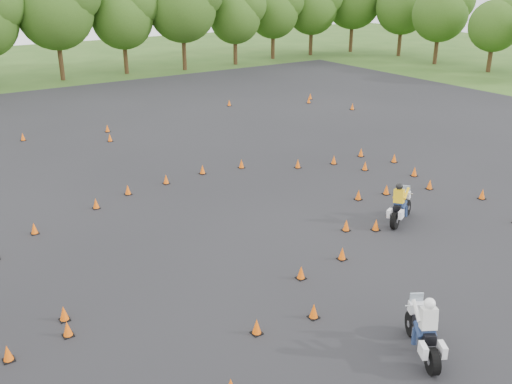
{
  "coord_description": "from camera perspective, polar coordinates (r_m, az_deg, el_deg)",
  "views": [
    {
      "loc": [
        -12.11,
        -14.01,
        9.72
      ],
      "look_at": [
        0.0,
        4.0,
        1.2
      ],
      "focal_mm": 40.0,
      "sensor_mm": 36.0,
      "label": 1
    }
  ],
  "objects": [
    {
      "name": "rider_white",
      "position": [
        16.17,
        16.46,
        -12.55
      ],
      "size": [
        1.83,
        2.41,
        1.83
      ],
      "primitive_type": null,
      "rotation": [
        0.0,
        0.0,
        1.04
      ],
      "color": "silver",
      "rests_on": "ground"
    },
    {
      "name": "traffic_cones",
      "position": [
        24.86,
        -2.25,
        -1.03
      ],
      "size": [
        36.76,
        32.74,
        0.45
      ],
      "color": "#F75E0A",
      "rests_on": "asphalt_pad"
    },
    {
      "name": "treeline",
      "position": [
        51.27,
        -17.91,
        14.81
      ],
      "size": [
        87.25,
        32.22,
        10.73
      ],
      "color": "#2C4C15",
      "rests_on": "ground"
    },
    {
      "name": "ground",
      "position": [
        20.92,
        6.16,
        -6.4
      ],
      "size": [
        140.0,
        140.0,
        0.0
      ],
      "primitive_type": "plane",
      "color": "#2D5119",
      "rests_on": "ground"
    },
    {
      "name": "asphalt_pad",
      "position": [
        25.33,
        -2.52,
        -1.14
      ],
      "size": [
        62.0,
        62.0,
        0.0
      ],
      "primitive_type": "plane",
      "color": "black",
      "rests_on": "ground"
    },
    {
      "name": "rider_yellow",
      "position": [
        23.91,
        14.45,
        -1.01
      ],
      "size": [
        2.32,
        1.59,
        1.73
      ],
      "primitive_type": null,
      "rotation": [
        0.0,
        0.0,
        0.44
      ],
      "color": "yellow",
      "rests_on": "ground"
    }
  ]
}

